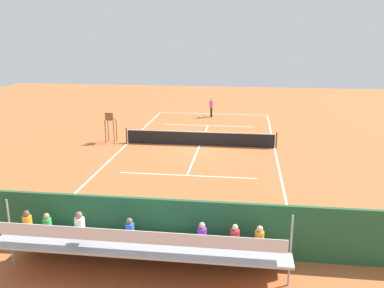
# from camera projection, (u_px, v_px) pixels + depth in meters

# --- Properties ---
(ground_plane) EXTENTS (60.00, 60.00, 0.00)m
(ground_plane) POSITION_uv_depth(u_px,v_px,m) (200.00, 145.00, 28.17)
(ground_plane) COLOR #BC6033
(court_line_markings) EXTENTS (10.10, 22.20, 0.01)m
(court_line_markings) POSITION_uv_depth(u_px,v_px,m) (200.00, 145.00, 28.21)
(court_line_markings) COLOR white
(court_line_markings) RESTS_ON ground
(tennis_net) EXTENTS (10.30, 0.10, 1.07)m
(tennis_net) POSITION_uv_depth(u_px,v_px,m) (200.00, 138.00, 28.04)
(tennis_net) COLOR black
(tennis_net) RESTS_ON ground
(backdrop_wall) EXTENTS (18.00, 0.16, 2.00)m
(backdrop_wall) POSITION_uv_depth(u_px,v_px,m) (155.00, 225.00, 14.53)
(backdrop_wall) COLOR #235633
(backdrop_wall) RESTS_ON ground
(bleacher_stand) EXTENTS (9.06, 2.40, 2.48)m
(bleacher_stand) POSITION_uv_depth(u_px,v_px,m) (145.00, 246.00, 13.31)
(bleacher_stand) COLOR #9EA0A5
(bleacher_stand) RESTS_ON ground
(umpire_chair) EXTENTS (0.67, 0.67, 2.14)m
(umpire_chair) POSITION_uv_depth(u_px,v_px,m) (110.00, 124.00, 28.57)
(umpire_chair) COLOR brown
(umpire_chair) RESTS_ON ground
(courtside_bench) EXTENTS (1.80, 0.40, 0.93)m
(courtside_bench) POSITION_uv_depth(u_px,v_px,m) (232.00, 232.00, 15.01)
(courtside_bench) COLOR #9E754C
(courtside_bench) RESTS_ON ground
(equipment_bag) EXTENTS (0.90, 0.36, 0.36)m
(equipment_bag) POSITION_uv_depth(u_px,v_px,m) (182.00, 239.00, 15.21)
(equipment_bag) COLOR black
(equipment_bag) RESTS_ON ground
(tennis_player) EXTENTS (0.45, 0.56, 1.93)m
(tennis_player) POSITION_uv_depth(u_px,v_px,m) (211.00, 106.00, 37.00)
(tennis_player) COLOR black
(tennis_player) RESTS_ON ground
(tennis_racket) EXTENTS (0.57, 0.41, 0.03)m
(tennis_racket) POSITION_uv_depth(u_px,v_px,m) (202.00, 117.00, 37.22)
(tennis_racket) COLOR black
(tennis_racket) RESTS_ON ground
(tennis_ball_near) EXTENTS (0.07, 0.07, 0.07)m
(tennis_ball_near) POSITION_uv_depth(u_px,v_px,m) (237.00, 123.00, 34.57)
(tennis_ball_near) COLOR #CCDB33
(tennis_ball_near) RESTS_ON ground
(tennis_ball_far) EXTENTS (0.07, 0.07, 0.07)m
(tennis_ball_far) POSITION_uv_depth(u_px,v_px,m) (188.00, 122.00, 35.04)
(tennis_ball_far) COLOR #CCDB33
(tennis_ball_far) RESTS_ON ground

